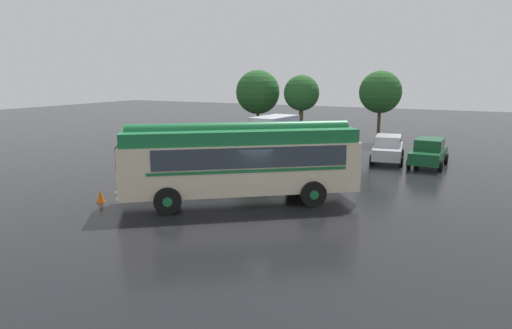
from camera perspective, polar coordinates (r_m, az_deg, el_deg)
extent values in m
plane|color=black|center=(19.84, -0.66, -4.82)|extent=(120.00, 120.00, 0.00)
cube|color=beige|center=(19.63, -2.00, -0.18)|extent=(9.47, 8.05, 2.10)
cube|color=#196B38|center=(19.41, -2.02, 3.67)|extent=(9.19, 7.77, 0.56)
cylinder|color=#196B38|center=(19.38, -2.03, 4.43)|extent=(7.92, 6.24, 0.60)
cube|color=#2D3842|center=(18.34, -0.51, 0.82)|extent=(6.38, 4.88, 0.84)
cube|color=#2D3842|center=(20.81, -1.69, 2.06)|extent=(6.38, 4.88, 0.84)
cube|color=#196B38|center=(18.44, -0.82, -0.83)|extent=(6.54, 5.00, 0.12)
cube|color=#196B38|center=(20.88, -1.95, 0.59)|extent=(6.54, 5.00, 0.12)
cube|color=#2D3842|center=(19.45, -16.80, 1.24)|extent=(1.36, 1.77, 0.88)
cube|color=black|center=(19.73, -16.59, -2.68)|extent=(0.59, 0.75, 0.56)
cube|color=silver|center=(19.81, -16.59, -3.61)|extent=(1.52, 1.95, 0.16)
sphere|color=white|center=(18.87, -16.90, -3.42)|extent=(0.22, 0.22, 0.22)
sphere|color=white|center=(20.60, -16.34, -2.17)|extent=(0.22, 0.22, 0.22)
cylinder|color=black|center=(18.43, -11.00, -4.51)|extent=(1.04, 0.89, 1.10)
cylinder|color=#196B38|center=(18.43, -11.00, -4.51)|extent=(0.50, 0.49, 0.39)
cylinder|color=black|center=(20.94, -10.93, -2.60)|extent=(1.04, 0.89, 1.10)
cylinder|color=#196B38|center=(20.94, -10.93, -2.60)|extent=(0.50, 0.49, 0.39)
cylinder|color=black|center=(19.27, 7.17, -3.70)|extent=(1.04, 0.89, 1.10)
cylinder|color=#196B38|center=(19.27, 7.17, -3.70)|extent=(0.50, 0.49, 0.39)
cylinder|color=black|center=(21.69, 5.13, -1.97)|extent=(1.04, 0.89, 1.10)
cylinder|color=#196B38|center=(21.69, 5.13, -1.97)|extent=(0.50, 0.49, 0.39)
cube|color=navy|center=(32.16, 6.66, 2.54)|extent=(1.82, 4.25, 0.70)
cube|color=navy|center=(32.21, 6.77, 3.75)|extent=(1.56, 2.22, 0.64)
cube|color=#2D3842|center=(31.98, 8.06, 3.67)|extent=(0.08, 1.93, 0.50)
cube|color=#2D3842|center=(32.46, 5.50, 3.84)|extent=(0.08, 1.93, 0.50)
cylinder|color=black|center=(30.73, 7.40, 1.45)|extent=(0.22, 0.65, 0.64)
cylinder|color=black|center=(31.31, 4.34, 1.70)|extent=(0.22, 0.65, 0.64)
cylinder|color=black|center=(33.18, 8.81, 2.14)|extent=(0.22, 0.65, 0.64)
cylinder|color=black|center=(33.72, 5.95, 2.35)|extent=(0.22, 0.65, 0.64)
cube|color=black|center=(30.66, 10.20, 2.01)|extent=(1.97, 4.30, 0.70)
cube|color=black|center=(30.71, 10.31, 3.29)|extent=(1.64, 2.28, 0.64)
cube|color=#2D3842|center=(30.55, 11.70, 3.19)|extent=(0.15, 1.93, 0.50)
cube|color=#2D3842|center=(30.88, 8.94, 3.38)|extent=(0.15, 1.93, 0.50)
cylinder|color=black|center=(29.28, 11.27, 0.85)|extent=(0.24, 0.65, 0.64)
cylinder|color=black|center=(29.68, 7.95, 1.10)|extent=(0.24, 0.65, 0.64)
cylinder|color=black|center=(31.79, 12.26, 1.62)|extent=(0.24, 0.65, 0.64)
cylinder|color=black|center=(32.17, 9.19, 1.84)|extent=(0.24, 0.65, 0.64)
cube|color=#B7BABF|center=(30.18, 16.13, 1.60)|extent=(2.30, 4.40, 0.70)
cube|color=#B7BABF|center=(30.23, 16.21, 2.90)|extent=(1.80, 2.38, 0.64)
cube|color=#2D3842|center=(30.21, 17.65, 2.81)|extent=(0.31, 1.91, 0.50)
cube|color=#2D3842|center=(30.27, 14.78, 2.98)|extent=(0.31, 1.91, 0.50)
cylinder|color=black|center=(28.93, 17.70, 0.41)|extent=(0.29, 0.66, 0.64)
cylinder|color=black|center=(29.01, 14.23, 0.62)|extent=(0.29, 0.66, 0.64)
cylinder|color=black|center=(31.50, 17.81, 1.25)|extent=(0.29, 0.66, 0.64)
cylinder|color=black|center=(31.57, 14.62, 1.44)|extent=(0.29, 0.66, 0.64)
cube|color=#144C28|center=(29.53, 20.75, 1.11)|extent=(1.82, 4.25, 0.70)
cube|color=#144C28|center=(29.57, 20.88, 2.43)|extent=(1.56, 2.22, 0.64)
cube|color=#2D3842|center=(29.48, 22.34, 2.30)|extent=(0.08, 1.93, 0.50)
cube|color=#2D3842|center=(29.68, 19.43, 2.56)|extent=(0.08, 1.93, 0.50)
cylinder|color=black|center=(28.21, 22.08, -0.15)|extent=(0.22, 0.65, 0.64)
cylinder|color=black|center=(28.45, 18.57, 0.18)|extent=(0.22, 0.65, 0.64)
cylinder|color=black|center=(30.76, 22.67, 0.69)|extent=(0.22, 0.65, 0.64)
cylinder|color=black|center=(30.98, 19.45, 0.98)|extent=(0.22, 0.65, 0.64)
cube|color=#B2B7BC|center=(33.28, 2.35, 4.25)|extent=(2.38, 4.12, 2.10)
cube|color=gray|center=(30.86, -0.39, 3.25)|extent=(2.06, 1.92, 1.60)
cube|color=#2D3842|center=(30.10, -1.31, 3.58)|extent=(1.69, 0.20, 0.72)
cylinder|color=black|center=(30.48, 1.30, 1.62)|extent=(0.32, 0.82, 0.80)
cylinder|color=black|center=(31.61, -1.91, 1.96)|extent=(0.32, 0.82, 0.80)
cylinder|color=black|center=(33.54, 4.50, 2.47)|extent=(0.32, 0.82, 0.80)
cylinder|color=black|center=(34.56, 1.46, 2.76)|extent=(0.32, 0.82, 0.80)
cylinder|color=#4C3823|center=(40.71, 0.23, 5.25)|extent=(0.25, 0.25, 2.50)
sphere|color=#235623|center=(40.52, 0.23, 9.03)|extent=(3.84, 3.84, 3.84)
sphere|color=#235623|center=(40.25, 0.56, 9.00)|extent=(2.69, 2.69, 2.69)
cylinder|color=#4C3823|center=(38.60, 5.63, 5.13)|extent=(0.36, 0.36, 2.85)
sphere|color=#235623|center=(38.42, 5.71, 8.90)|extent=(2.95, 2.95, 2.95)
sphere|color=#235623|center=(38.41, 6.59, 8.84)|extent=(1.68, 1.68, 1.68)
cylinder|color=#4C3823|center=(38.51, 15.08, 4.76)|extent=(0.26, 0.26, 2.81)
sphere|color=#235623|center=(38.32, 15.29, 8.73)|extent=(3.38, 3.38, 3.38)
sphere|color=#235623|center=(38.35, 15.11, 9.15)|extent=(2.28, 2.28, 2.28)
cone|color=orange|center=(21.01, -18.86, -3.74)|extent=(0.36, 0.36, 0.55)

